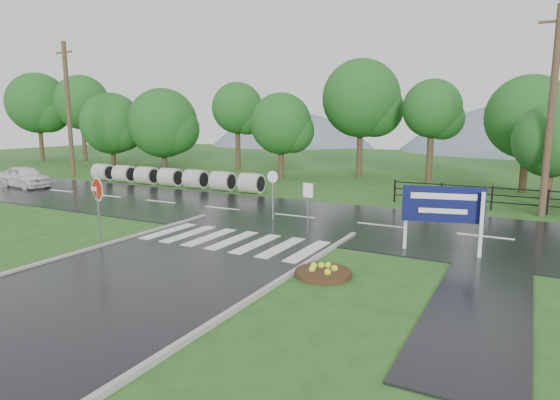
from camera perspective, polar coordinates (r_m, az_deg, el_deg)
The scene contains 18 objects.
ground at distance 13.40m, azimuth -18.01°, elevation -9.72°, with size 120.00×120.00×0.00m, color #26571D.
main_road at distance 21.27m, azimuth 1.75°, elevation -2.06°, with size 90.00×8.00×0.04m, color black.
walkway at distance 13.39m, azimuth 23.69°, elevation -10.10°, with size 2.20×11.00×0.04m, color black.
crosswalk at distance 17.04m, azimuth -5.80°, elevation -4.90°, with size 6.50×2.80×0.02m.
curb_right at distance 8.56m, azimuth -20.98°, elevation -21.56°, with size 0.15×24.00×0.12m, color #A3A39B.
fence_west at distance 24.95m, azimuth 24.43°, elevation 0.51°, with size 9.58×0.08×1.20m.
hills at distance 76.49m, azimuth 23.04°, elevation -6.10°, with size 102.00×48.00×48.00m.
treeline at distance 33.95m, azimuth 13.92°, elevation 2.11°, with size 83.20×5.20×10.00m.
culvert_pipes at distance 31.80m, azimuth -13.21°, elevation 2.73°, with size 13.90×1.20×1.20m.
stop_sign at distance 17.38m, azimuth -21.34°, elevation 0.59°, with size 1.09×0.35×2.56m.
estate_billboard at distance 16.02m, azimuth 19.25°, elevation -0.90°, with size 2.51×0.68×2.25m.
flower_bed at distance 13.40m, azimuth 5.30°, elevation -8.73°, with size 1.61×1.61×0.32m.
reg_sign_small at distance 17.78m, azimuth 3.43°, elevation 0.26°, with size 0.44×0.09×1.99m.
reg_sign_round at distance 20.29m, azimuth -0.90°, elevation 1.34°, with size 0.51×0.07×2.18m.
car_white at distance 34.64m, azimuth -28.54°, elevation 1.35°, with size 4.14×1.67×1.41m, color white.
utility_pole_west at distance 39.42m, azimuth -24.38°, elevation 10.02°, with size 1.79×0.34×10.07m.
utility_pole_east at distance 24.14m, azimuth 30.16°, elevation 9.27°, with size 1.65×0.31×9.24m.
entrance_tree_left at distance 26.16m, azimuth 30.21°, elevation 6.27°, with size 3.58×3.58×5.17m.
Camera 1 is at (9.28, -8.63, 4.36)m, focal length 30.00 mm.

